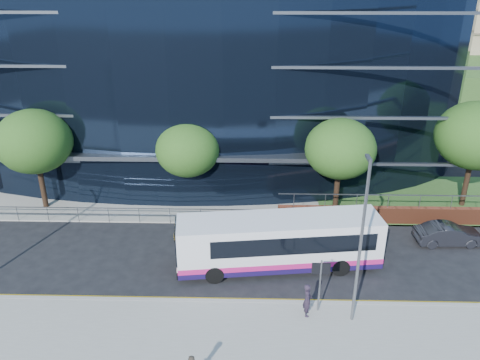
{
  "coord_description": "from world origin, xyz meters",
  "views": [
    {
      "loc": [
        1.26,
        -19.66,
        14.83
      ],
      "look_at": [
        0.52,
        8.0,
        2.7
      ],
      "focal_mm": 35.0,
      "sensor_mm": 36.0,
      "label": 1
    }
  ],
  "objects_px": {
    "tree_far_b": "(188,150)",
    "tree_far_d": "(476,136)",
    "tree_far_c": "(340,149)",
    "tree_dist_e": "(435,66)",
    "pedestrian": "(307,300)",
    "city_bus": "(281,242)",
    "street_sign": "(321,275)",
    "parked_car": "(449,234)",
    "tree_far_a": "(34,141)",
    "streetlight_east": "(361,239)"
  },
  "relations": [
    {
      "from": "tree_far_b",
      "to": "tree_far_d",
      "type": "distance_m",
      "value": 19.03
    },
    {
      "from": "city_bus",
      "to": "parked_car",
      "type": "height_order",
      "value": "city_bus"
    },
    {
      "from": "city_bus",
      "to": "streetlight_east",
      "type": "bearing_deg",
      "value": -62.03
    },
    {
      "from": "street_sign",
      "to": "tree_far_c",
      "type": "relative_size",
      "value": 0.43
    },
    {
      "from": "tree_dist_e",
      "to": "parked_car",
      "type": "xyz_separation_m",
      "value": [
        -10.9,
        -35.07,
        -3.89
      ]
    },
    {
      "from": "street_sign",
      "to": "tree_dist_e",
      "type": "bearing_deg",
      "value": 64.88
    },
    {
      "from": "tree_far_b",
      "to": "tree_far_c",
      "type": "xyz_separation_m",
      "value": [
        10.0,
        -0.5,
        0.33
      ]
    },
    {
      "from": "parked_car",
      "to": "pedestrian",
      "type": "height_order",
      "value": "pedestrian"
    },
    {
      "from": "tree_dist_e",
      "to": "streetlight_east",
      "type": "distance_m",
      "value": 45.85
    },
    {
      "from": "city_bus",
      "to": "parked_car",
      "type": "xyz_separation_m",
      "value": [
        10.21,
        2.69,
        -0.93
      ]
    },
    {
      "from": "street_sign",
      "to": "tree_dist_e",
      "type": "relative_size",
      "value": 0.43
    },
    {
      "from": "tree_dist_e",
      "to": "city_bus",
      "type": "height_order",
      "value": "tree_dist_e"
    },
    {
      "from": "street_sign",
      "to": "city_bus",
      "type": "xyz_separation_m",
      "value": [
        -1.61,
        3.83,
        -0.57
      ]
    },
    {
      "from": "tree_far_a",
      "to": "street_sign",
      "type": "bearing_deg",
      "value": -31.17
    },
    {
      "from": "street_sign",
      "to": "tree_far_c",
      "type": "xyz_separation_m",
      "value": [
        2.5,
        10.59,
        2.39
      ]
    },
    {
      "from": "pedestrian",
      "to": "streetlight_east",
      "type": "bearing_deg",
      "value": -97.11
    },
    {
      "from": "tree_far_a",
      "to": "streetlight_east",
      "type": "distance_m",
      "value": 22.05
    },
    {
      "from": "parked_car",
      "to": "pedestrian",
      "type": "relative_size",
      "value": 2.32
    },
    {
      "from": "tree_far_b",
      "to": "pedestrian",
      "type": "xyz_separation_m",
      "value": [
        6.93,
        -11.42,
        -3.21
      ]
    },
    {
      "from": "tree_far_d",
      "to": "parked_car",
      "type": "relative_size",
      "value": 1.89
    },
    {
      "from": "tree_dist_e",
      "to": "street_sign",
      "type": "bearing_deg",
      "value": -115.12
    },
    {
      "from": "streetlight_east",
      "to": "pedestrian",
      "type": "distance_m",
      "value": 4.03
    },
    {
      "from": "tree_dist_e",
      "to": "city_bus",
      "type": "relative_size",
      "value": 0.58
    },
    {
      "from": "tree_dist_e",
      "to": "pedestrian",
      "type": "xyz_separation_m",
      "value": [
        -20.07,
        -41.92,
        -3.54
      ]
    },
    {
      "from": "tree_far_b",
      "to": "parked_car",
      "type": "height_order",
      "value": "tree_far_b"
    },
    {
      "from": "street_sign",
      "to": "city_bus",
      "type": "relative_size",
      "value": 0.25
    },
    {
      "from": "tree_far_a",
      "to": "parked_car",
      "type": "height_order",
      "value": "tree_far_a"
    },
    {
      "from": "tree_far_c",
      "to": "tree_dist_e",
      "type": "xyz_separation_m",
      "value": [
        17.0,
        31.0,
        0.0
      ]
    },
    {
      "from": "tree_far_c",
      "to": "city_bus",
      "type": "relative_size",
      "value": 0.58
    },
    {
      "from": "tree_far_b",
      "to": "city_bus",
      "type": "relative_size",
      "value": 0.54
    },
    {
      "from": "pedestrian",
      "to": "street_sign",
      "type": "bearing_deg",
      "value": -59.83
    },
    {
      "from": "tree_far_a",
      "to": "streetlight_east",
      "type": "relative_size",
      "value": 0.87
    },
    {
      "from": "street_sign",
      "to": "tree_far_b",
      "type": "xyz_separation_m",
      "value": [
        -7.5,
        11.09,
        2.06
      ]
    },
    {
      "from": "streetlight_east",
      "to": "parked_car",
      "type": "distance_m",
      "value": 10.73
    },
    {
      "from": "street_sign",
      "to": "parked_car",
      "type": "bearing_deg",
      "value": 37.17
    },
    {
      "from": "tree_far_b",
      "to": "tree_far_d",
      "type": "bearing_deg",
      "value": 1.51
    },
    {
      "from": "street_sign",
      "to": "tree_far_d",
      "type": "relative_size",
      "value": 0.38
    },
    {
      "from": "tree_far_a",
      "to": "pedestrian",
      "type": "bearing_deg",
      "value": -32.83
    },
    {
      "from": "street_sign",
      "to": "pedestrian",
      "type": "height_order",
      "value": "street_sign"
    },
    {
      "from": "tree_far_b",
      "to": "tree_far_c",
      "type": "relative_size",
      "value": 0.93
    },
    {
      "from": "streetlight_east",
      "to": "parked_car",
      "type": "relative_size",
      "value": 2.04
    },
    {
      "from": "tree_far_a",
      "to": "parked_car",
      "type": "bearing_deg",
      "value": -8.86
    },
    {
      "from": "tree_far_a",
      "to": "streetlight_east",
      "type": "height_order",
      "value": "streetlight_east"
    },
    {
      "from": "tree_far_a",
      "to": "tree_dist_e",
      "type": "xyz_separation_m",
      "value": [
        37.0,
        31.0,
        -0.33
      ]
    },
    {
      "from": "city_bus",
      "to": "parked_car",
      "type": "distance_m",
      "value": 10.6
    },
    {
      "from": "tree_dist_e",
      "to": "parked_car",
      "type": "relative_size",
      "value": 1.66
    },
    {
      "from": "tree_far_b",
      "to": "tree_dist_e",
      "type": "relative_size",
      "value": 0.93
    },
    {
      "from": "city_bus",
      "to": "pedestrian",
      "type": "xyz_separation_m",
      "value": [
        1.04,
        -4.17,
        -0.58
      ]
    },
    {
      "from": "tree_far_b",
      "to": "tree_far_d",
      "type": "height_order",
      "value": "tree_far_d"
    },
    {
      "from": "tree_far_a",
      "to": "tree_far_b",
      "type": "height_order",
      "value": "tree_far_a"
    }
  ]
}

